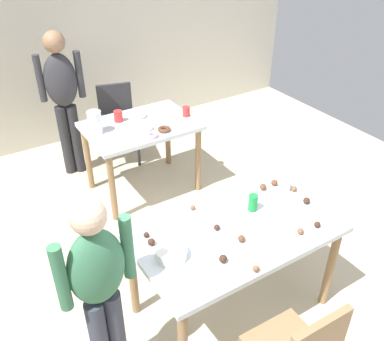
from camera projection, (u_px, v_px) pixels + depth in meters
name	position (u px, v px, depth m)	size (l,w,h in m)	color
ground_plane	(222.00, 302.00, 3.25)	(6.40, 6.40, 0.00)	beige
wall_back	(62.00, 33.00, 4.82)	(6.40, 0.10, 2.60)	beige
dining_table_near	(235.00, 240.00, 2.86)	(1.36, 0.80, 0.75)	silver
dining_table_far	(141.00, 134.00, 4.17)	(1.05, 0.75, 0.75)	silver
chair_far_table	(118.00, 119.00, 4.79)	(0.49, 0.49, 0.87)	#2D2D33
person_girl_near	(99.00, 284.00, 2.32)	(0.45, 0.22, 1.39)	#383D4C
person_adult_far	(63.00, 93.00, 4.30)	(0.45, 0.28, 1.55)	#28282D
mixing_bowl	(171.00, 253.00, 2.58)	(0.19, 0.19, 0.07)	white
soda_can	(253.00, 203.00, 2.95)	(0.07, 0.07, 0.12)	#198438
fork_near	(228.00, 219.00, 2.89)	(0.17, 0.02, 0.01)	silver
cup_near_0	(286.00, 185.00, 3.16)	(0.08, 0.08, 0.09)	white
cake_ball_0	(274.00, 183.00, 3.23)	(0.05, 0.05, 0.05)	brown
cake_ball_1	(241.00, 239.00, 2.70)	(0.05, 0.05, 0.05)	brown
cake_ball_2	(300.00, 231.00, 2.76)	(0.04, 0.04, 0.04)	brown
cake_ball_3	(256.00, 269.00, 2.48)	(0.04, 0.04, 0.04)	brown
cake_ball_4	(317.00, 225.00, 2.82)	(0.04, 0.04, 0.04)	#3D2319
cake_ball_5	(193.00, 208.00, 2.98)	(0.04, 0.04, 0.04)	brown
cake_ball_6	(294.00, 189.00, 3.16)	(0.04, 0.04, 0.04)	brown
cake_ball_7	(223.00, 259.00, 2.55)	(0.05, 0.05, 0.05)	#3D2319
cake_ball_8	(263.00, 187.00, 3.18)	(0.05, 0.05, 0.05)	brown
cake_ball_9	(151.00, 242.00, 2.67)	(0.05, 0.05, 0.05)	#3D2319
cake_ball_10	(146.00, 235.00, 2.74)	(0.04, 0.04, 0.04)	#3D2319
cake_ball_11	(217.00, 228.00, 2.79)	(0.04, 0.04, 0.04)	#3D2319
cake_ball_12	(307.00, 201.00, 3.04)	(0.05, 0.05, 0.05)	#3D2319
pitcher_far	(95.00, 122.00, 3.90)	(0.13, 0.13, 0.22)	white
cup_far_0	(186.00, 111.00, 4.24)	(0.07, 0.07, 0.10)	red
cup_far_1	(118.00, 116.00, 4.14)	(0.09, 0.09, 0.11)	red
donut_far_0	(140.00, 115.00, 4.24)	(0.14, 0.14, 0.04)	white
donut_far_1	(164.00, 129.00, 3.98)	(0.12, 0.12, 0.04)	brown
donut_far_2	(152.00, 135.00, 3.89)	(0.11, 0.11, 0.03)	pink
donut_far_3	(147.00, 127.00, 4.02)	(0.12, 0.12, 0.04)	white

